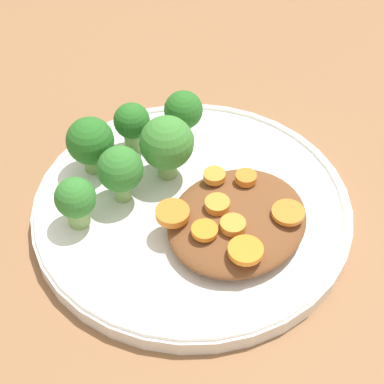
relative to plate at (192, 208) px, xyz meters
name	(u,v)px	position (x,y,z in m)	size (l,w,h in m)	color
ground_plane	(192,215)	(0.00, 0.00, -0.01)	(4.00, 4.00, 0.00)	#8C603D
plate	(192,208)	(0.00, 0.00, 0.00)	(0.28, 0.28, 0.02)	white
stew_mound	(240,218)	(0.00, -0.05, 0.02)	(0.13, 0.11, 0.02)	brown
broccoli_floret_0	(167,144)	(0.02, 0.04, 0.04)	(0.05, 0.05, 0.06)	#7FA85B
broccoli_floret_1	(76,200)	(-0.07, 0.06, 0.03)	(0.03, 0.03, 0.05)	#7FA85B
broccoli_floret_2	(183,111)	(0.07, 0.06, 0.03)	(0.04, 0.04, 0.05)	#759E51
broccoli_floret_3	(132,123)	(0.02, 0.09, 0.03)	(0.03, 0.03, 0.05)	#7FA85B
broccoli_floret_4	(120,170)	(-0.03, 0.05, 0.04)	(0.04, 0.04, 0.05)	#7FA85B
broccoli_floret_5	(90,142)	(-0.02, 0.10, 0.04)	(0.04, 0.04, 0.06)	#759E51
carrot_slice_0	(217,204)	(-0.01, -0.03, 0.03)	(0.02, 0.02, 0.01)	orange
carrot_slice_1	(246,178)	(0.03, -0.03, 0.03)	(0.02, 0.02, 0.01)	orange
carrot_slice_2	(233,225)	(-0.02, -0.05, 0.03)	(0.02, 0.02, 0.01)	orange
carrot_slice_3	(246,250)	(-0.03, -0.08, 0.03)	(0.03, 0.03, 0.01)	orange
carrot_slice_4	(214,176)	(0.02, -0.01, 0.03)	(0.02, 0.02, 0.01)	orange
carrot_slice_5	(205,230)	(-0.03, -0.04, 0.03)	(0.02, 0.02, 0.00)	orange
carrot_slice_6	(288,213)	(0.02, -0.08, 0.03)	(0.03, 0.03, 0.00)	orange
carrot_slice_7	(173,213)	(-0.04, -0.01, 0.03)	(0.03, 0.03, 0.01)	orange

